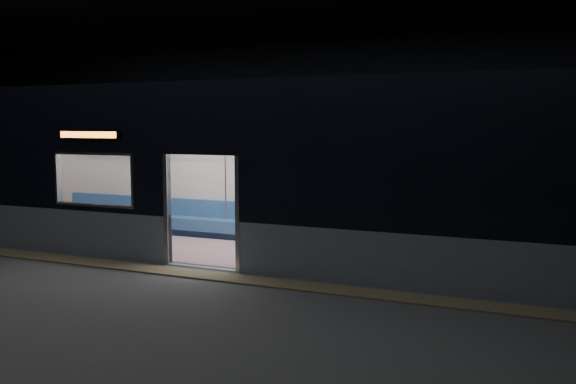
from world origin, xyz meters
The scene contains 7 objects.
station_floor centered at (0.00, 0.00, -0.01)m, with size 24.00×14.00×0.01m, color #47494C.
station_envelope centered at (0.00, 0.00, 3.66)m, with size 24.00×14.00×5.00m.
tactile_strip centered at (0.00, 0.55, 0.01)m, with size 22.80×0.50×0.03m, color #8C7F59.
metro_car centered at (0.00, 2.54, 1.85)m, with size 18.00×3.04×3.35m.
passenger centered at (3.14, 3.55, 0.84)m, with size 0.45×0.76×1.46m.
handbag centered at (3.13, 3.30, 0.70)m, with size 0.30×0.25×0.15m, color black.
transit_map centered at (0.62, 3.85, 1.50)m, with size 1.07×0.03×0.69m, color white.
Camera 1 is at (5.68, -8.25, 2.59)m, focal length 38.00 mm.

